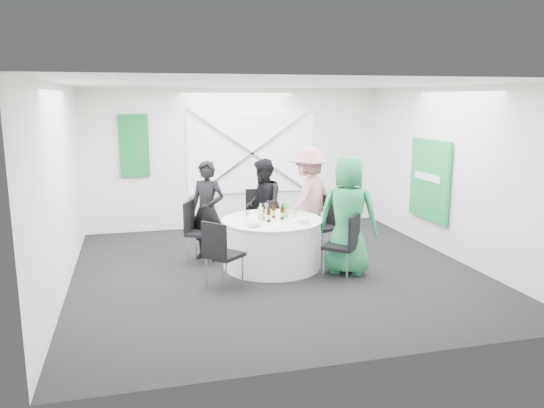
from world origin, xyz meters
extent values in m
plane|color=black|center=(0.00, 0.00, 0.00)|extent=(6.00, 6.00, 0.00)
plane|color=white|center=(0.00, 0.00, 2.80)|extent=(6.00, 6.00, 0.00)
plane|color=white|center=(0.00, 3.00, 1.40)|extent=(6.00, 0.00, 6.00)
plane|color=white|center=(0.00, -3.00, 1.40)|extent=(6.00, 0.00, 6.00)
plane|color=white|center=(-3.00, 0.00, 1.40)|extent=(0.00, 6.00, 6.00)
plane|color=white|center=(3.00, 0.00, 1.40)|extent=(0.00, 6.00, 6.00)
cube|color=silver|center=(0.30, 2.96, 1.50)|extent=(2.60, 0.03, 1.60)
cube|color=silver|center=(0.30, 2.92, 1.50)|extent=(2.63, 0.05, 1.84)
cube|color=silver|center=(0.30, 2.92, 1.50)|extent=(2.63, 0.05, 1.84)
cube|color=#13622C|center=(-2.00, 2.95, 1.70)|extent=(0.55, 0.04, 1.20)
cube|color=#1B9646|center=(2.94, 0.60, 1.20)|extent=(0.05, 1.20, 1.40)
cylinder|color=white|center=(0.00, 0.20, 0.37)|extent=(1.52, 1.52, 0.74)
cylinder|color=white|center=(0.00, 0.20, 0.75)|extent=(1.56, 1.56, 0.02)
cube|color=black|center=(0.06, 1.22, 0.50)|extent=(0.49, 0.49, 0.06)
cube|color=black|center=(0.07, 1.44, 0.78)|extent=(0.45, 0.07, 0.50)
cylinder|color=silver|center=(0.26, 1.40, 0.24)|extent=(0.02, 0.02, 0.48)
cylinder|color=silver|center=(-0.12, 1.42, 0.24)|extent=(0.02, 0.02, 0.48)
cylinder|color=silver|center=(0.24, 1.02, 0.24)|extent=(0.02, 0.02, 0.48)
cylinder|color=silver|center=(-0.14, 1.04, 0.24)|extent=(0.02, 0.02, 0.48)
cube|color=black|center=(-1.02, 0.70, 0.48)|extent=(0.60, 0.60, 0.05)
cube|color=black|center=(-1.21, 0.79, 0.75)|extent=(0.23, 0.40, 0.48)
cylinder|color=silver|center=(-1.10, 0.94, 0.23)|extent=(0.02, 0.02, 0.46)
cylinder|color=silver|center=(-1.26, 0.61, 0.23)|extent=(0.02, 0.02, 0.46)
cylinder|color=silver|center=(-0.78, 0.78, 0.23)|extent=(0.02, 0.02, 0.46)
cylinder|color=silver|center=(-0.94, 0.45, 0.23)|extent=(0.02, 0.02, 0.46)
cube|color=black|center=(0.96, 0.57, 0.48)|extent=(0.58, 0.58, 0.05)
cube|color=black|center=(1.16, 0.64, 0.74)|extent=(0.19, 0.41, 0.48)
cylinder|color=silver|center=(1.20, 0.46, 0.23)|extent=(0.02, 0.02, 0.46)
cylinder|color=silver|center=(1.07, 0.80, 0.23)|extent=(0.02, 0.02, 0.46)
cylinder|color=silver|center=(0.86, 0.33, 0.23)|extent=(0.02, 0.02, 0.46)
cylinder|color=silver|center=(0.73, 0.67, 0.23)|extent=(0.02, 0.02, 0.46)
cube|color=black|center=(0.83, -0.55, 0.47)|extent=(0.62, 0.62, 0.05)
cube|color=black|center=(0.99, -0.69, 0.73)|extent=(0.31, 0.34, 0.47)
cylinder|color=silver|center=(0.85, -0.80, 0.22)|extent=(0.02, 0.02, 0.45)
cylinder|color=silver|center=(1.08, -0.53, 0.22)|extent=(0.02, 0.02, 0.45)
cylinder|color=silver|center=(0.58, -0.56, 0.22)|extent=(0.02, 0.02, 0.45)
cylinder|color=silver|center=(0.82, -0.30, 0.22)|extent=(0.02, 0.02, 0.45)
cube|color=black|center=(-0.88, -0.55, 0.47)|extent=(0.62, 0.62, 0.05)
cube|color=black|center=(-1.04, -0.69, 0.73)|extent=(0.30, 0.35, 0.47)
cylinder|color=silver|center=(-1.13, -0.54, 0.23)|extent=(0.02, 0.02, 0.45)
cylinder|color=silver|center=(-0.90, -0.81, 0.23)|extent=(0.02, 0.02, 0.45)
cylinder|color=silver|center=(-0.86, -0.30, 0.23)|extent=(0.02, 0.02, 0.45)
cylinder|color=silver|center=(-0.63, -0.57, 0.23)|extent=(0.02, 0.02, 0.45)
imported|color=black|center=(-0.91, 0.84, 0.81)|extent=(0.71, 0.66, 1.62)
imported|color=black|center=(0.11, 1.22, 0.79)|extent=(0.50, 0.81, 1.58)
imported|color=tan|center=(0.82, 0.88, 0.90)|extent=(1.24, 1.16, 1.80)
imported|color=#258B51|center=(1.02, -0.39, 0.90)|extent=(1.04, 0.93, 1.79)
cylinder|color=white|center=(-0.03, 0.72, 0.77)|extent=(0.25, 0.25, 0.01)
cylinder|color=white|center=(-0.49, 0.50, 0.77)|extent=(0.28, 0.28, 0.01)
cylinder|color=white|center=(0.40, 0.51, 0.77)|extent=(0.26, 0.26, 0.01)
cylinder|color=#92AB5C|center=(0.40, 0.51, 0.79)|extent=(0.17, 0.17, 0.02)
cylinder|color=white|center=(0.38, -0.17, 0.77)|extent=(0.25, 0.25, 0.01)
cylinder|color=#92AB5C|center=(0.38, -0.17, 0.79)|extent=(0.16, 0.16, 0.02)
cylinder|color=white|center=(-0.40, -0.10, 0.77)|extent=(0.25, 0.25, 0.01)
cube|color=white|center=(-0.37, -0.20, 0.80)|extent=(0.20, 0.15, 0.05)
cylinder|color=#381B0A|center=(-0.14, 0.21, 0.85)|extent=(0.06, 0.06, 0.18)
cylinder|color=#381B0A|center=(-0.14, 0.21, 0.97)|extent=(0.02, 0.02, 0.06)
cylinder|color=tan|center=(-0.14, 0.21, 0.83)|extent=(0.06, 0.06, 0.06)
cylinder|color=#381B0A|center=(0.04, 0.27, 0.86)|extent=(0.06, 0.06, 0.21)
cylinder|color=#381B0A|center=(0.04, 0.27, 1.00)|extent=(0.02, 0.02, 0.06)
cylinder|color=tan|center=(0.04, 0.27, 0.84)|extent=(0.06, 0.06, 0.07)
cylinder|color=#381B0A|center=(0.15, 0.15, 0.86)|extent=(0.06, 0.06, 0.19)
cylinder|color=#381B0A|center=(0.15, 0.15, 0.98)|extent=(0.02, 0.02, 0.06)
cylinder|color=tan|center=(0.15, 0.15, 0.84)|extent=(0.06, 0.06, 0.07)
cylinder|color=#381B0A|center=(-0.10, 0.03, 0.86)|extent=(0.06, 0.06, 0.19)
cylinder|color=#381B0A|center=(-0.10, 0.03, 0.98)|extent=(0.02, 0.02, 0.06)
cylinder|color=tan|center=(-0.10, 0.03, 0.84)|extent=(0.06, 0.06, 0.07)
cylinder|color=#45B556|center=(0.23, 0.25, 0.87)|extent=(0.08, 0.08, 0.23)
cylinder|color=#45B556|center=(0.23, 0.25, 1.02)|extent=(0.03, 0.03, 0.06)
cylinder|color=tan|center=(0.23, 0.25, 0.85)|extent=(0.08, 0.08, 0.08)
cylinder|color=white|center=(-0.20, 0.14, 0.86)|extent=(0.08, 0.08, 0.21)
cylinder|color=white|center=(-0.20, 0.14, 1.00)|extent=(0.03, 0.03, 0.06)
cylinder|color=tan|center=(-0.20, 0.14, 0.84)|extent=(0.08, 0.08, 0.07)
cylinder|color=white|center=(-0.41, 0.09, 0.76)|extent=(0.06, 0.06, 0.00)
cylinder|color=white|center=(-0.41, 0.09, 0.81)|extent=(0.01, 0.01, 0.10)
cone|color=white|center=(-0.41, 0.09, 0.89)|extent=(0.07, 0.07, 0.08)
cylinder|color=white|center=(0.01, 0.60, 0.76)|extent=(0.06, 0.06, 0.00)
cylinder|color=white|center=(0.01, 0.60, 0.81)|extent=(0.01, 0.01, 0.10)
cone|color=white|center=(0.01, 0.60, 0.89)|extent=(0.07, 0.07, 0.08)
cylinder|color=white|center=(0.39, 0.28, 0.76)|extent=(0.06, 0.06, 0.00)
cylinder|color=white|center=(0.39, 0.28, 0.81)|extent=(0.01, 0.01, 0.10)
cone|color=white|center=(0.39, 0.28, 0.89)|extent=(0.07, 0.07, 0.08)
cylinder|color=white|center=(0.29, 0.37, 0.76)|extent=(0.06, 0.06, 0.00)
cylinder|color=white|center=(0.29, 0.37, 0.81)|extent=(0.01, 0.01, 0.10)
cone|color=white|center=(0.29, 0.37, 0.89)|extent=(0.07, 0.07, 0.08)
cube|color=silver|center=(0.21, 0.73, 0.76)|extent=(0.15, 0.03, 0.01)
cube|color=silver|center=(-0.19, 0.75, 0.76)|extent=(0.15, 0.02, 0.01)
cube|color=silver|center=(0.36, -0.25, 0.76)|extent=(0.10, 0.13, 0.01)
cube|color=silver|center=(0.53, -0.03, 0.76)|extent=(0.11, 0.12, 0.01)
cube|color=silver|center=(0.56, 0.33, 0.76)|extent=(0.09, 0.14, 0.01)
cube|color=silver|center=(0.37, 0.64, 0.76)|extent=(0.10, 0.13, 0.01)
cube|color=silver|center=(-0.42, 0.60, 0.76)|extent=(0.08, 0.14, 0.01)
cube|color=silver|center=(-0.56, 0.32, 0.76)|extent=(0.09, 0.14, 0.01)
camera|label=1|loc=(-2.03, -7.52, 2.60)|focal=35.00mm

